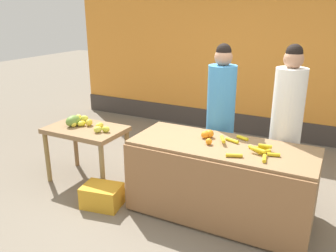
# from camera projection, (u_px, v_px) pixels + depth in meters

# --- Properties ---
(ground_plane) EXTENTS (24.00, 24.00, 0.00)m
(ground_plane) POSITION_uv_depth(u_px,v_px,m) (189.00, 206.00, 4.08)
(ground_plane) COLOR #756B5B
(market_wall_back) EXTENTS (7.32, 0.23, 2.84)m
(market_wall_back) POSITION_uv_depth(u_px,v_px,m) (257.00, 57.00, 6.06)
(market_wall_back) COLOR orange
(market_wall_back) RESTS_ON ground
(fruit_stall_counter) EXTENTS (1.94, 0.80, 0.84)m
(fruit_stall_counter) POSITION_uv_depth(u_px,v_px,m) (220.00, 181.00, 3.78)
(fruit_stall_counter) COLOR olive
(fruit_stall_counter) RESTS_ON ground
(side_table_wooden) EXTENTS (0.99, 0.64, 0.74)m
(side_table_wooden) POSITION_uv_depth(u_px,v_px,m) (86.00, 135.00, 4.51)
(side_table_wooden) COLOR olive
(side_table_wooden) RESTS_ON ground
(banana_bunch_pile) EXTENTS (0.66, 0.59, 0.07)m
(banana_bunch_pile) POSITION_uv_depth(u_px,v_px,m) (251.00, 148.00, 3.50)
(banana_bunch_pile) COLOR gold
(banana_bunch_pile) RESTS_ON fruit_stall_counter
(orange_pile) EXTENTS (0.18, 0.28, 0.09)m
(orange_pile) POSITION_uv_depth(u_px,v_px,m) (208.00, 136.00, 3.79)
(orange_pile) COLOR orange
(orange_pile) RESTS_ON fruit_stall_counter
(mango_papaya_pile) EXTENTS (0.76, 0.42, 0.14)m
(mango_papaya_pile) POSITION_uv_depth(u_px,v_px,m) (81.00, 122.00, 4.51)
(mango_papaya_pile) COLOR #D4D73A
(mango_papaya_pile) RESTS_ON side_table_wooden
(vendor_woman_blue_shirt) EXTENTS (0.34, 0.34, 1.82)m
(vendor_woman_blue_shirt) POSITION_uv_depth(u_px,v_px,m) (220.00, 118.00, 4.27)
(vendor_woman_blue_shirt) COLOR #33333D
(vendor_woman_blue_shirt) RESTS_ON ground
(vendor_woman_white_shirt) EXTENTS (0.34, 0.34, 1.85)m
(vendor_woman_white_shirt) POSITION_uv_depth(u_px,v_px,m) (286.00, 127.00, 3.90)
(vendor_woman_white_shirt) COLOR #33333D
(vendor_woman_white_shirt) RESTS_ON ground
(produce_crate) EXTENTS (0.49, 0.39, 0.26)m
(produce_crate) POSITION_uv_depth(u_px,v_px,m) (102.00, 196.00, 4.05)
(produce_crate) COLOR gold
(produce_crate) RESTS_ON ground
(produce_sack) EXTENTS (0.43, 0.39, 0.44)m
(produce_sack) POSITION_uv_depth(u_px,v_px,m) (161.00, 157.00, 4.89)
(produce_sack) COLOR tan
(produce_sack) RESTS_ON ground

